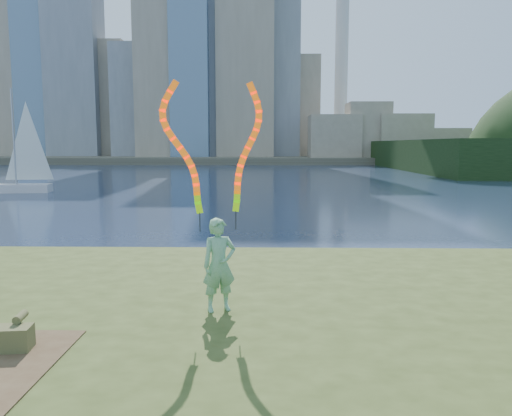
{
  "coord_description": "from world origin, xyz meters",
  "views": [
    {
      "loc": [
        1.91,
        -8.34,
        3.39
      ],
      "look_at": [
        1.72,
        1.0,
        2.21
      ],
      "focal_mm": 35.0,
      "sensor_mm": 36.0,
      "label": 1
    }
  ],
  "objects": [
    {
      "name": "ground",
      "position": [
        0.0,
        0.0,
        0.0
      ],
      "size": [
        320.0,
        320.0,
        0.0
      ],
      "primitive_type": "plane",
      "color": "#17233A",
      "rests_on": "ground"
    },
    {
      "name": "grassy_knoll",
      "position": [
        0.0,
        -2.3,
        0.34
      ],
      "size": [
        20.0,
        18.0,
        0.8
      ],
      "color": "#344217",
      "rests_on": "ground"
    },
    {
      "name": "far_shore",
      "position": [
        0.0,
        95.0,
        0.6
      ],
      "size": [
        320.0,
        40.0,
        1.2
      ],
      "primitive_type": "cube",
      "color": "#494436",
      "rests_on": "ground"
    },
    {
      "name": "woman_with_ribbons",
      "position": [
        1.17,
        -0.72,
        2.25
      ],
      "size": [
        1.84,
        0.8,
        3.87
      ],
      "rotation": [
        0.0,
        0.0,
        0.4
      ],
      "color": "#167631",
      "rests_on": "grassy_knoll"
    },
    {
      "name": "canvas_bag",
      "position": [
        -1.28,
        -2.36,
        0.98
      ],
      "size": [
        0.48,
        0.54,
        0.43
      ],
      "rotation": [
        0.0,
        0.0,
        0.12
      ],
      "color": "#494625",
      "rests_on": "grassy_knoll"
    },
    {
      "name": "sailboat",
      "position": [
        -15.67,
        26.83,
        1.27
      ],
      "size": [
        4.92,
        2.13,
        7.38
      ],
      "rotation": [
        0.0,
        0.0,
        0.15
      ],
      "color": "silver",
      "rests_on": "ground"
    }
  ]
}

